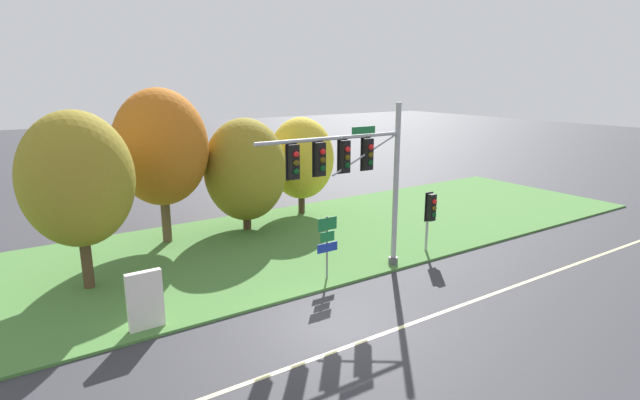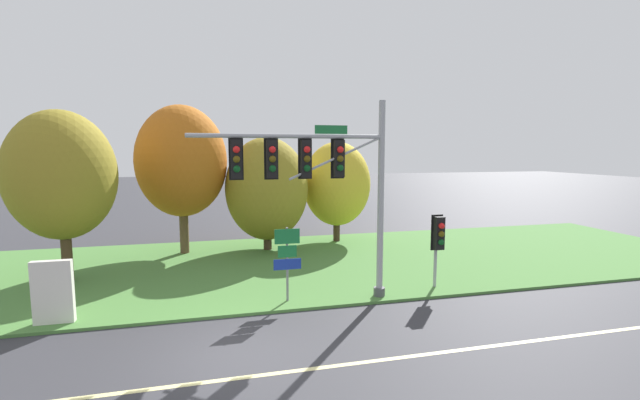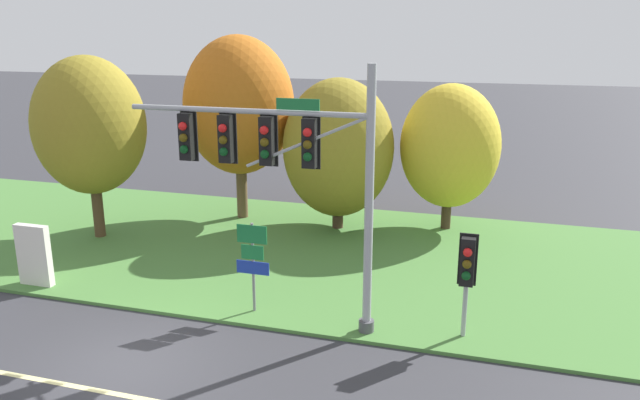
{
  "view_description": "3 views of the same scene",
  "coord_description": "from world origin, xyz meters",
  "px_view_note": "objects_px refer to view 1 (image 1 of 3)",
  "views": [
    {
      "loc": [
        -8.57,
        -11.93,
        7.81
      ],
      "look_at": [
        2.01,
        3.93,
        3.15
      ],
      "focal_mm": 28.0,
      "sensor_mm": 36.0,
      "label": 1
    },
    {
      "loc": [
        -0.42,
        -10.67,
        5.22
      ],
      "look_at": [
        3.36,
        4.48,
        3.4
      ],
      "focal_mm": 24.0,
      "sensor_mm": 36.0,
      "label": 2
    },
    {
      "loc": [
        8.2,
        -11.35,
        7.72
      ],
      "look_at": [
        3.58,
        4.15,
        3.2
      ],
      "focal_mm": 35.0,
      "sensor_mm": 36.0,
      "label": 3
    }
  ],
  "objects_px": {
    "tree_mid_verge": "(301,158)",
    "info_kiosk": "(145,300)",
    "traffic_signal_mast": "(354,168)",
    "tree_nearest_road": "(77,180)",
    "tree_behind_signpost": "(245,170)",
    "pedestrian_signal_near_kerb": "(431,210)",
    "route_sign_post": "(327,239)",
    "tree_left_of_mast": "(161,148)"
  },
  "relations": [
    {
      "from": "route_sign_post",
      "to": "tree_nearest_road",
      "type": "xyz_separation_m",
      "value": [
        -8.01,
        4.3,
        2.54
      ]
    },
    {
      "from": "pedestrian_signal_near_kerb",
      "to": "route_sign_post",
      "type": "height_order",
      "value": "pedestrian_signal_near_kerb"
    },
    {
      "from": "traffic_signal_mast",
      "to": "tree_behind_signpost",
      "type": "distance_m",
      "value": 8.25
    },
    {
      "from": "tree_left_of_mast",
      "to": "tree_behind_signpost",
      "type": "relative_size",
      "value": 1.26
    },
    {
      "from": "pedestrian_signal_near_kerb",
      "to": "info_kiosk",
      "type": "bearing_deg",
      "value": -179.09
    },
    {
      "from": "pedestrian_signal_near_kerb",
      "to": "route_sign_post",
      "type": "bearing_deg",
      "value": -179.82
    },
    {
      "from": "tree_nearest_road",
      "to": "tree_mid_verge",
      "type": "distance_m",
      "value": 13.25
    },
    {
      "from": "tree_behind_signpost",
      "to": "traffic_signal_mast",
      "type": "bearing_deg",
      "value": -84.55
    },
    {
      "from": "info_kiosk",
      "to": "pedestrian_signal_near_kerb",
      "type": "bearing_deg",
      "value": 0.91
    },
    {
      "from": "tree_behind_signpost",
      "to": "info_kiosk",
      "type": "distance_m",
      "value": 11.11
    },
    {
      "from": "traffic_signal_mast",
      "to": "tree_nearest_road",
      "type": "distance_m",
      "value": 10.16
    },
    {
      "from": "tree_nearest_road",
      "to": "info_kiosk",
      "type": "xyz_separation_m",
      "value": [
        0.95,
        -4.48,
        -3.22
      ]
    },
    {
      "from": "tree_left_of_mast",
      "to": "info_kiosk",
      "type": "relative_size",
      "value": 3.86
    },
    {
      "from": "info_kiosk",
      "to": "traffic_signal_mast",
      "type": "bearing_deg",
      "value": -0.64
    },
    {
      "from": "tree_mid_verge",
      "to": "info_kiosk",
      "type": "xyz_separation_m",
      "value": [
        -11.41,
        -9.17,
        -2.3
      ]
    },
    {
      "from": "tree_left_of_mast",
      "to": "tree_mid_verge",
      "type": "distance_m",
      "value": 8.36
    },
    {
      "from": "tree_nearest_road",
      "to": "tree_behind_signpost",
      "type": "bearing_deg",
      "value": 23.18
    },
    {
      "from": "info_kiosk",
      "to": "tree_behind_signpost",
      "type": "bearing_deg",
      "value": 47.56
    },
    {
      "from": "route_sign_post",
      "to": "traffic_signal_mast",
      "type": "bearing_deg",
      "value": -14.44
    },
    {
      "from": "tree_left_of_mast",
      "to": "tree_behind_signpost",
      "type": "height_order",
      "value": "tree_left_of_mast"
    },
    {
      "from": "tree_left_of_mast",
      "to": "tree_behind_signpost",
      "type": "distance_m",
      "value": 4.38
    },
    {
      "from": "tree_left_of_mast",
      "to": "route_sign_post",
      "type": "bearing_deg",
      "value": -64.59
    },
    {
      "from": "pedestrian_signal_near_kerb",
      "to": "tree_mid_verge",
      "type": "relative_size",
      "value": 0.49
    },
    {
      "from": "traffic_signal_mast",
      "to": "tree_behind_signpost",
      "type": "bearing_deg",
      "value": 95.45
    },
    {
      "from": "tree_nearest_road",
      "to": "traffic_signal_mast",
      "type": "bearing_deg",
      "value": -26.76
    },
    {
      "from": "route_sign_post",
      "to": "tree_mid_verge",
      "type": "relative_size",
      "value": 0.46
    },
    {
      "from": "pedestrian_signal_near_kerb",
      "to": "tree_behind_signpost",
      "type": "distance_m",
      "value": 9.57
    },
    {
      "from": "traffic_signal_mast",
      "to": "tree_left_of_mast",
      "type": "xyz_separation_m",
      "value": [
        -4.92,
        8.38,
        0.22
      ]
    },
    {
      "from": "tree_behind_signpost",
      "to": "info_kiosk",
      "type": "height_order",
      "value": "tree_behind_signpost"
    },
    {
      "from": "info_kiosk",
      "to": "route_sign_post",
      "type": "bearing_deg",
      "value": 1.49
    },
    {
      "from": "tree_nearest_road",
      "to": "tree_left_of_mast",
      "type": "relative_size",
      "value": 0.91
    },
    {
      "from": "traffic_signal_mast",
      "to": "tree_nearest_road",
      "type": "bearing_deg",
      "value": 153.24
    },
    {
      "from": "route_sign_post",
      "to": "tree_behind_signpost",
      "type": "distance_m",
      "value": 8.01
    },
    {
      "from": "tree_left_of_mast",
      "to": "tree_nearest_road",
      "type": "bearing_deg",
      "value": -137.53
    },
    {
      "from": "tree_mid_verge",
      "to": "info_kiosk",
      "type": "height_order",
      "value": "tree_mid_verge"
    },
    {
      "from": "pedestrian_signal_near_kerb",
      "to": "info_kiosk",
      "type": "relative_size",
      "value": 1.45
    },
    {
      "from": "route_sign_post",
      "to": "info_kiosk",
      "type": "bearing_deg",
      "value": -178.51
    },
    {
      "from": "route_sign_post",
      "to": "tree_left_of_mast",
      "type": "bearing_deg",
      "value": 115.41
    },
    {
      "from": "pedestrian_signal_near_kerb",
      "to": "tree_behind_signpost",
      "type": "bearing_deg",
      "value": 124.41
    },
    {
      "from": "tree_behind_signpost",
      "to": "tree_mid_verge",
      "type": "height_order",
      "value": "tree_behind_signpost"
    },
    {
      "from": "traffic_signal_mast",
      "to": "tree_nearest_road",
      "type": "height_order",
      "value": "traffic_signal_mast"
    },
    {
      "from": "route_sign_post",
      "to": "tree_mid_verge",
      "type": "distance_m",
      "value": 10.11
    }
  ]
}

